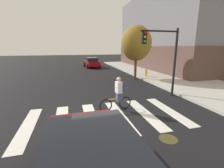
{
  "coord_description": "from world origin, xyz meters",
  "views": [
    {
      "loc": [
        -1.19,
        -6.41,
        3.1
      ],
      "look_at": [
        0.75,
        0.89,
        1.32
      ],
      "focal_mm": 25.24,
      "sensor_mm": 36.0,
      "label": 1
    }
  ],
  "objects": [
    {
      "name": "fire_hydrant",
      "position": [
        6.31,
        8.18,
        0.53
      ],
      "size": [
        0.33,
        0.22,
        0.78
      ],
      "color": "gold",
      "rests_on": "sidewalk"
    },
    {
      "name": "cyclist",
      "position": [
        1.01,
        0.7,
        0.84
      ],
      "size": [
        1.7,
        0.39,
        1.69
      ],
      "color": "black",
      "rests_on": "ground"
    },
    {
      "name": "street_tree_near",
      "position": [
        4.97,
        7.81,
        3.45
      ],
      "size": [
        2.87,
        2.87,
        5.11
      ],
      "color": "#4C3823",
      "rests_on": "ground"
    },
    {
      "name": "crosswalk_stripes",
      "position": [
        0.23,
        0.0,
        0.01
      ],
      "size": [
        6.97,
        3.66,
        0.01
      ],
      "color": "silver",
      "rests_on": "ground"
    },
    {
      "name": "manhole_cover",
      "position": [
        1.94,
        -2.21,
        0.0
      ],
      "size": [
        0.64,
        0.64,
        0.01
      ],
      "primitive_type": "cylinder",
      "color": "#473D1E",
      "rests_on": "ground"
    },
    {
      "name": "ground_plane",
      "position": [
        0.0,
        0.0,
        0.0
      ],
      "size": [
        120.0,
        120.0,
        0.0
      ],
      "primitive_type": "plane",
      "color": "black"
    },
    {
      "name": "corner_building",
      "position": [
        16.66,
        14.73,
        5.22
      ],
      "size": [
        15.42,
        19.8,
        10.53
      ],
      "color": "brown",
      "rests_on": "ground"
    },
    {
      "name": "sedan_mid",
      "position": [
        2.1,
        18.28,
        0.78
      ],
      "size": [
        2.29,
        4.49,
        1.52
      ],
      "color": "maroon",
      "rests_on": "ground"
    },
    {
      "name": "traffic_light_near",
      "position": [
        4.29,
        2.07,
        2.86
      ],
      "size": [
        2.47,
        0.28,
        4.2
      ],
      "color": "black",
      "rests_on": "ground"
    }
  ]
}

